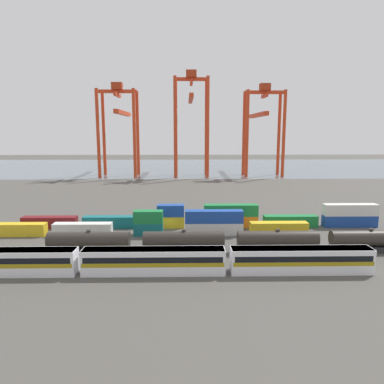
{
  "coord_description": "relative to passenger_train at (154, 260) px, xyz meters",
  "views": [
    {
      "loc": [
        3.72,
        -76.94,
        21.71
      ],
      "look_at": [
        5.61,
        22.99,
        4.69
      ],
      "focal_mm": 34.03,
      "sensor_mm": 36.0,
      "label": 1
    }
  ],
  "objects": [
    {
      "name": "shipping_container_8",
      "position": [
        -12.06,
        26.82,
        -0.84
      ],
      "size": [
        12.1,
        2.44,
        2.6
      ],
      "primitive_type": "cube",
      "color": "#146066",
      "rests_on": "ground_plane"
    },
    {
      "name": "shipping_container_9",
      "position": [
        1.54,
        26.82,
        -0.84
      ],
      "size": [
        6.04,
        2.44,
        2.6
      ],
      "primitive_type": "cube",
      "color": "gold",
      "rests_on": "ground_plane"
    },
    {
      "name": "shipping_container_10",
      "position": [
        1.54,
        26.82,
        1.76
      ],
      "size": [
        6.04,
        2.44,
        2.6
      ],
      "primitive_type": "cube",
      "color": "#1C4299",
      "rests_on": "shipping_container_9"
    },
    {
      "name": "shipping_container_1",
      "position": [
        -16.61,
        20.84,
        -0.84
      ],
      "size": [
        12.1,
        2.44,
        2.6
      ],
      "primitive_type": "cube",
      "color": "silver",
      "rests_on": "ground_plane"
    },
    {
      "name": "gantry_crane_east",
      "position": [
        42.11,
        124.77,
        23.94
      ],
      "size": [
        18.73,
        41.25,
        43.15
      ],
      "color": "red",
      "rests_on": "ground_plane"
    },
    {
      "name": "shipping_container_7",
      "position": [
        -25.66,
        26.82,
        -0.84
      ],
      "size": [
        12.1,
        2.44,
        2.6
      ],
      "primitive_type": "cube",
      "color": "maroon",
      "rests_on": "ground_plane"
    },
    {
      "name": "gantry_crane_central",
      "position": [
        7.79,
        124.39,
        28.03
      ],
      "size": [
        16.45,
        40.5,
        48.98
      ],
      "color": "red",
      "rests_on": "ground_plane"
    },
    {
      "name": "ground_plane",
      "position": [
        1.12,
        63.82,
        -2.14
      ],
      "size": [
        420.0,
        420.0,
        0.0
      ],
      "primitive_type": "plane",
      "color": "#4C4944"
    },
    {
      "name": "shipping_container_0",
      "position": [
        -30.33,
        20.84,
        -0.84
      ],
      "size": [
        12.1,
        2.44,
        2.6
      ],
      "primitive_type": "cube",
      "color": "gold",
      "rests_on": "ground_plane"
    },
    {
      "name": "harbour_water",
      "position": [
        1.12,
        163.82,
        -2.14
      ],
      "size": [
        400.0,
        110.0,
        0.01
      ],
      "primitive_type": "cube",
      "color": "slate",
      "rests_on": "ground_plane"
    },
    {
      "name": "shipping_container_13",
      "position": [
        28.73,
        26.82,
        -0.84
      ],
      "size": [
        12.1,
        2.44,
        2.6
      ],
      "primitive_type": "cube",
      "color": "#197538",
      "rests_on": "ground_plane"
    },
    {
      "name": "gantry_crane_west",
      "position": [
        -26.54,
        124.55,
        24.33
      ],
      "size": [
        18.12,
        40.78,
        43.45
      ],
      "color": "red",
      "rests_on": "ground_plane"
    },
    {
      "name": "shipping_container_14",
      "position": [
        42.32,
        26.82,
        -0.84
      ],
      "size": [
        12.1,
        2.44,
        2.6
      ],
      "primitive_type": "cube",
      "color": "#1C4299",
      "rests_on": "ground_plane"
    },
    {
      "name": "shipping_container_15",
      "position": [
        42.32,
        26.82,
        1.76
      ],
      "size": [
        12.1,
        2.44,
        2.6
      ],
      "primitive_type": "cube",
      "color": "silver",
      "rests_on": "shipping_container_14"
    },
    {
      "name": "shipping_container_4",
      "position": [
        10.84,
        20.84,
        -0.84
      ],
      "size": [
        12.1,
        2.44,
        2.6
      ],
      "primitive_type": "cube",
      "color": "silver",
      "rests_on": "ground_plane"
    },
    {
      "name": "shipping_container_6",
      "position": [
        24.56,
        20.84,
        -0.84
      ],
      "size": [
        12.1,
        2.44,
        2.6
      ],
      "primitive_type": "cube",
      "color": "gold",
      "rests_on": "ground_plane"
    },
    {
      "name": "shipping_container_5",
      "position": [
        10.84,
        20.84,
        1.76
      ],
      "size": [
        12.1,
        2.44,
        2.6
      ],
      "primitive_type": "cube",
      "color": "#1C4299",
      "rests_on": "shipping_container_4"
    },
    {
      "name": "shipping_container_2",
      "position": [
        -2.88,
        20.84,
        -0.84
      ],
      "size": [
        6.04,
        2.44,
        2.6
      ],
      "primitive_type": "cube",
      "color": "#146066",
      "rests_on": "ground_plane"
    },
    {
      "name": "shipping_container_11",
      "position": [
        15.13,
        26.82,
        -0.84
      ],
      "size": [
        12.1,
        2.44,
        2.6
      ],
      "primitive_type": "cube",
      "color": "orange",
      "rests_on": "ground_plane"
    },
    {
      "name": "freight_tank_row",
      "position": [
        21.4,
        9.42,
        -0.13
      ],
      "size": [
        81.88,
        2.82,
        4.28
      ],
      "color": "#232326",
      "rests_on": "ground_plane"
    },
    {
      "name": "shipping_container_3",
      "position": [
        -2.88,
        20.84,
        1.76
      ],
      "size": [
        6.04,
        2.44,
        2.6
      ],
      "primitive_type": "cube",
      "color": "#197538",
      "rests_on": "shipping_container_2"
    },
    {
      "name": "shipping_container_12",
      "position": [
        15.13,
        26.82,
        1.76
      ],
      "size": [
        12.1,
        2.44,
        2.6
      ],
      "primitive_type": "cube",
      "color": "#197538",
      "rests_on": "shipping_container_11"
    },
    {
      "name": "passenger_train",
      "position": [
        0.0,
        0.0,
        0.0
      ],
      "size": [
        67.04,
        3.14,
        3.9
      ],
      "color": "silver",
      "rests_on": "ground_plane"
    }
  ]
}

